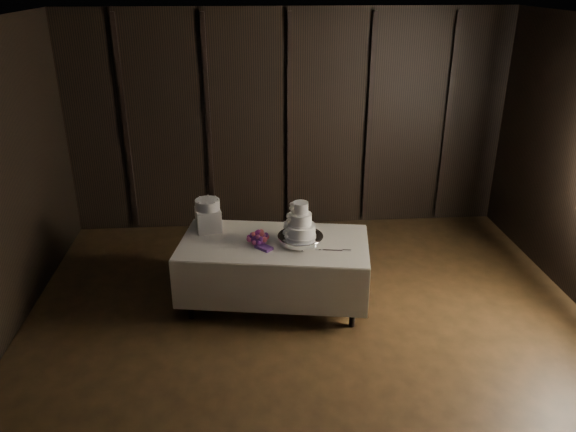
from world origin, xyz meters
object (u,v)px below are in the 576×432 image
(display_table, at_px, (274,270))
(small_cake, at_px, (207,204))
(bouquet, at_px, (259,238))
(cake_stand, at_px, (300,239))
(wedding_cake, at_px, (298,223))
(box_pedestal, at_px, (208,219))

(display_table, relative_size, small_cake, 7.97)
(bouquet, bearing_deg, small_cake, 143.52)
(cake_stand, xyz_separation_m, small_cake, (-0.98, 0.42, 0.26))
(display_table, relative_size, wedding_cake, 5.66)
(wedding_cake, relative_size, box_pedestal, 1.45)
(display_table, relative_size, box_pedestal, 8.21)
(box_pedestal, bearing_deg, wedding_cake, -24.67)
(display_table, height_order, bouquet, bouquet)
(bouquet, relative_size, box_pedestal, 1.51)
(wedding_cake, relative_size, bouquet, 0.96)
(display_table, distance_m, cake_stand, 0.48)
(display_table, bearing_deg, wedding_cake, -8.94)
(display_table, distance_m, box_pedestal, 0.92)
(cake_stand, height_order, wedding_cake, wedding_cake)
(cake_stand, bearing_deg, display_table, 166.42)
(cake_stand, distance_m, bouquet, 0.44)
(display_table, relative_size, bouquet, 5.45)
(display_table, height_order, small_cake, small_cake)
(display_table, bearing_deg, box_pedestal, 162.70)
(bouquet, height_order, small_cake, small_cake)
(wedding_cake, bearing_deg, display_table, 157.62)
(display_table, bearing_deg, bouquet, -155.25)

